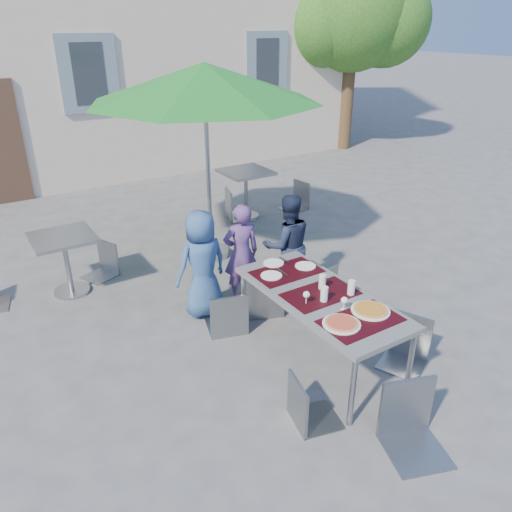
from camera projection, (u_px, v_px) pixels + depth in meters
ground at (351, 395)px, 4.56m from camera, size 90.00×90.00×0.00m
tree at (353, 14)px, 12.09m from camera, size 3.60×3.00×4.70m
dining_table at (320, 299)px, 4.76m from camera, size 0.80×1.85×0.76m
pizza_near_left at (342, 323)px, 4.25m from camera, size 0.33×0.33×0.03m
pizza_near_right at (371, 310)px, 4.45m from camera, size 0.35×0.35×0.03m
glassware at (331, 290)px, 4.65m from camera, size 0.53×0.47×0.15m
place_settings at (284, 268)px, 5.22m from camera, size 0.69×0.46×0.01m
child_0 at (202, 264)px, 5.60m from camera, size 0.64×0.44×1.26m
child_1 at (241, 253)px, 5.91m from camera, size 0.49×0.38×1.22m
child_2 at (287, 245)px, 6.04m from camera, size 0.70×0.52×1.28m
chair_0 at (227, 288)px, 5.26m from camera, size 0.51×0.52×0.94m
chair_1 at (263, 267)px, 5.57m from camera, size 0.59×0.60×1.03m
chair_2 at (320, 263)px, 5.83m from camera, size 0.46×0.46×0.93m
chair_3 at (309, 376)px, 4.05m from camera, size 0.46×0.46×0.85m
chair_4 at (411, 315)px, 4.81m from camera, size 0.54×0.54×0.92m
chair_5 at (419, 382)px, 3.80m from camera, size 0.59×0.59×1.04m
patio_umbrella at (205, 84)px, 6.25m from camera, size 3.03×3.03×2.64m
cafe_table_0 at (65, 254)px, 6.06m from camera, size 0.72×0.72×0.77m
bg_chair_r_0 at (100, 241)px, 6.53m from camera, size 0.50×0.50×0.85m
cafe_table_1 at (246, 184)px, 8.44m from camera, size 0.77×0.77×0.83m
bg_chair_l_1 at (234, 186)px, 8.38m from camera, size 0.55×0.55×0.99m
bg_chair_r_1 at (298, 179)px, 8.88m from camera, size 0.46×0.45×0.93m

